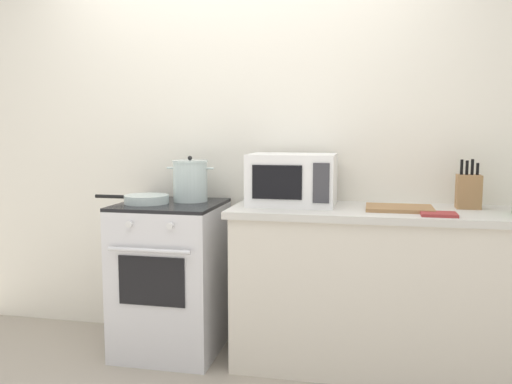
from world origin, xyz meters
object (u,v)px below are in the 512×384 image
cutting_board (399,208)px  knife_block (469,191)px  microwave (292,179)px  frying_pan (146,199)px  stove (171,277)px  stock_pot (190,181)px  oven_mitt (439,214)px

cutting_board → knife_block: bearing=20.2°
microwave → cutting_board: bearing=-7.3°
frying_pan → cutting_board: size_ratio=1.30×
frying_pan → knife_block: size_ratio=1.68×
stove → stock_pot: 0.60m
stove → frying_pan: frying_pan is taller
cutting_board → oven_mitt: size_ratio=2.00×
microwave → frying_pan: bearing=-172.1°
stock_pot → frying_pan: bearing=-147.9°
stove → oven_mitt: (1.53, -0.16, 0.47)m
oven_mitt → cutting_board: bearing=139.8°
stock_pot → cutting_board: stock_pot is taller
frying_pan → cutting_board: (1.48, 0.04, -0.02)m
stove → frying_pan: size_ratio=1.97×
microwave → oven_mitt: (0.80, -0.24, -0.14)m
stock_pot → cutting_board: bearing=-4.8°
stove → frying_pan: 0.51m
cutting_board → frying_pan: bearing=-178.4°
stove → microwave: size_ratio=1.84×
microwave → knife_block: 0.99m
frying_pan → cutting_board: bearing=1.6°
stock_pot → microwave: bearing=-2.3°
knife_block → microwave: bearing=-176.4°
oven_mitt → knife_block: bearing=57.6°
microwave → cutting_board: (0.61, -0.08, -0.14)m
stock_pot → cutting_board: (1.25, -0.10, -0.12)m
frying_pan → knife_block: (1.86, 0.18, 0.07)m
stock_pot → knife_block: (1.62, 0.04, -0.03)m
cutting_board → knife_block: (0.38, 0.14, 0.09)m
stock_pot → microwave: size_ratio=0.60×
frying_pan → oven_mitt: size_ratio=2.59×
stove → frying_pan: (-0.14, -0.04, 0.48)m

